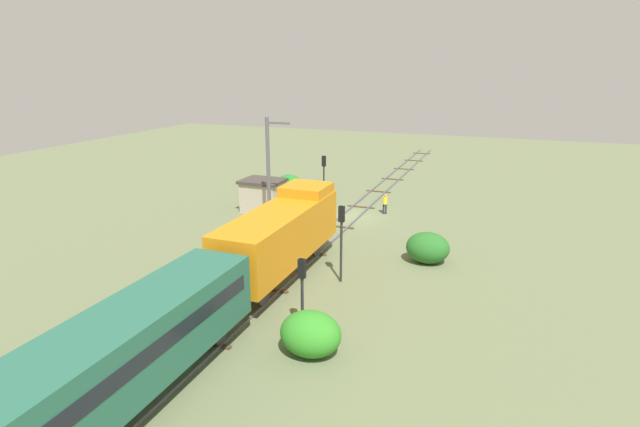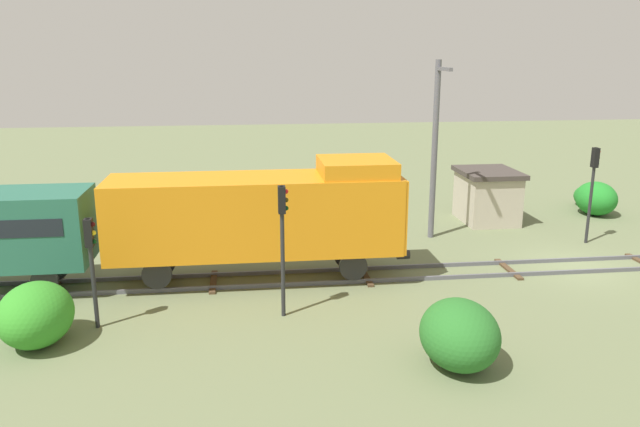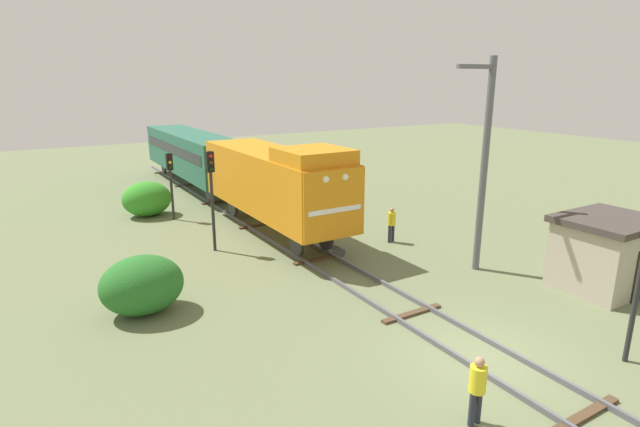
{
  "view_description": "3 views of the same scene",
  "coord_description": "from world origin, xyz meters",
  "px_view_note": "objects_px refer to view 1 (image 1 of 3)",
  "views": [
    {
      "loc": [
        -11.81,
        37.59,
        11.92
      ],
      "look_at": [
        -0.63,
        8.65,
        2.73
      ],
      "focal_mm": 28.0,
      "sensor_mm": 36.0,
      "label": 1
    },
    {
      "loc": [
        -23.1,
        13.67,
        8.74
      ],
      "look_at": [
        0.97,
        10.71,
        2.41
      ],
      "focal_mm": 35.0,
      "sensor_mm": 36.0,
      "label": 2
    },
    {
      "loc": [
        -10.39,
        -8.3,
        7.61
      ],
      "look_at": [
        -0.06,
        8.79,
        2.14
      ],
      "focal_mm": 28.0,
      "sensor_mm": 36.0,
      "label": 3
    }
  ],
  "objects_px": {
    "catenary_mast": "(269,170)",
    "traffic_signal_far": "(302,282)",
    "traffic_signal_near": "(324,172)",
    "traffic_signal_mid": "(341,230)",
    "passenger_car_leading": "(112,357)",
    "worker_by_signal": "(251,233)",
    "worker_near_track": "(385,202)",
    "locomotive": "(282,232)",
    "relay_hut": "(263,195)"
  },
  "relations": [
    {
      "from": "traffic_signal_mid",
      "to": "catenary_mast",
      "type": "bearing_deg",
      "value": -42.66
    },
    {
      "from": "worker_near_track",
      "to": "worker_by_signal",
      "type": "relative_size",
      "value": 1.0
    },
    {
      "from": "catenary_mast",
      "to": "traffic_signal_far",
      "type": "bearing_deg",
      "value": 121.81
    },
    {
      "from": "traffic_signal_mid",
      "to": "traffic_signal_near",
      "type": "bearing_deg",
      "value": -65.8
    },
    {
      "from": "locomotive",
      "to": "worker_by_signal",
      "type": "height_order",
      "value": "locomotive"
    },
    {
      "from": "traffic_signal_mid",
      "to": "locomotive",
      "type": "bearing_deg",
      "value": 9.99
    },
    {
      "from": "passenger_car_leading",
      "to": "traffic_signal_near",
      "type": "distance_m",
      "value": 28.8
    },
    {
      "from": "passenger_car_leading",
      "to": "traffic_signal_far",
      "type": "relative_size",
      "value": 3.81
    },
    {
      "from": "passenger_car_leading",
      "to": "worker_by_signal",
      "type": "distance_m",
      "value": 17.71
    },
    {
      "from": "traffic_signal_mid",
      "to": "worker_by_signal",
      "type": "relative_size",
      "value": 2.65
    },
    {
      "from": "traffic_signal_far",
      "to": "relay_hut",
      "type": "height_order",
      "value": "traffic_signal_far"
    },
    {
      "from": "traffic_signal_near",
      "to": "catenary_mast",
      "type": "distance_m",
      "value": 7.33
    },
    {
      "from": "locomotive",
      "to": "traffic_signal_far",
      "type": "height_order",
      "value": "locomotive"
    },
    {
      "from": "traffic_signal_near",
      "to": "traffic_signal_mid",
      "type": "height_order",
      "value": "traffic_signal_mid"
    },
    {
      "from": "locomotive",
      "to": "traffic_signal_near",
      "type": "relative_size",
      "value": 2.58
    },
    {
      "from": "traffic_signal_near",
      "to": "catenary_mast",
      "type": "relative_size",
      "value": 0.54
    },
    {
      "from": "locomotive",
      "to": "traffic_signal_mid",
      "type": "xyz_separation_m",
      "value": [
        -3.4,
        -0.6,
        0.35
      ]
    },
    {
      "from": "traffic_signal_near",
      "to": "worker_by_signal",
      "type": "xyz_separation_m",
      "value": [
        1.0,
        11.49,
        -2.12
      ]
    },
    {
      "from": "passenger_car_leading",
      "to": "locomotive",
      "type": "bearing_deg",
      "value": -90.0
    },
    {
      "from": "traffic_signal_far",
      "to": "traffic_signal_mid",
      "type": "bearing_deg",
      "value": -88.12
    },
    {
      "from": "traffic_signal_far",
      "to": "worker_near_track",
      "type": "relative_size",
      "value": 2.16
    },
    {
      "from": "worker_by_signal",
      "to": "catenary_mast",
      "type": "relative_size",
      "value": 0.2
    },
    {
      "from": "locomotive",
      "to": "worker_by_signal",
      "type": "bearing_deg",
      "value": -42.12
    },
    {
      "from": "catenary_mast",
      "to": "worker_by_signal",
      "type": "bearing_deg",
      "value": 99.38
    },
    {
      "from": "passenger_car_leading",
      "to": "catenary_mast",
      "type": "distance_m",
      "value": 22.26
    },
    {
      "from": "passenger_car_leading",
      "to": "traffic_signal_near",
      "type": "bearing_deg",
      "value": -83.62
    },
    {
      "from": "traffic_signal_near",
      "to": "passenger_car_leading",
      "type": "bearing_deg",
      "value": 96.38
    },
    {
      "from": "passenger_car_leading",
      "to": "worker_near_track",
      "type": "height_order",
      "value": "passenger_car_leading"
    },
    {
      "from": "locomotive",
      "to": "traffic_signal_mid",
      "type": "bearing_deg",
      "value": -170.01
    },
    {
      "from": "traffic_signal_far",
      "to": "catenary_mast",
      "type": "distance_m",
      "value": 16.31
    },
    {
      "from": "traffic_signal_far",
      "to": "worker_near_track",
      "type": "xyz_separation_m",
      "value": [
        1.2,
        -20.41,
        -1.57
      ]
    },
    {
      "from": "worker_near_track",
      "to": "worker_by_signal",
      "type": "xyz_separation_m",
      "value": [
        6.6,
        11.13,
        0.0
      ]
    },
    {
      "from": "passenger_car_leading",
      "to": "relay_hut",
      "type": "bearing_deg",
      "value": -73.54
    },
    {
      "from": "traffic_signal_near",
      "to": "traffic_signal_mid",
      "type": "bearing_deg",
      "value": 114.2
    },
    {
      "from": "catenary_mast",
      "to": "relay_hut",
      "type": "height_order",
      "value": "catenary_mast"
    },
    {
      "from": "passenger_car_leading",
      "to": "catenary_mast",
      "type": "xyz_separation_m",
      "value": [
        4.94,
        -21.62,
        1.91
      ]
    },
    {
      "from": "locomotive",
      "to": "traffic_signal_far",
      "type": "bearing_deg",
      "value": 123.27
    },
    {
      "from": "worker_near_track",
      "to": "traffic_signal_far",
      "type": "bearing_deg",
      "value": 52.01
    },
    {
      "from": "worker_near_track",
      "to": "traffic_signal_near",
      "type": "bearing_deg",
      "value": -45.0
    },
    {
      "from": "traffic_signal_near",
      "to": "worker_by_signal",
      "type": "height_order",
      "value": "traffic_signal_near"
    },
    {
      "from": "passenger_car_leading",
      "to": "worker_near_track",
      "type": "relative_size",
      "value": 8.24
    },
    {
      "from": "worker_near_track",
      "to": "relay_hut",
      "type": "xyz_separation_m",
      "value": [
        9.9,
        2.88,
        0.4
      ]
    },
    {
      "from": "traffic_signal_mid",
      "to": "traffic_signal_far",
      "type": "height_order",
      "value": "traffic_signal_mid"
    },
    {
      "from": "worker_by_signal",
      "to": "catenary_mast",
      "type": "xyz_separation_m",
      "value": [
        0.74,
        -4.49,
        3.44
      ]
    },
    {
      "from": "catenary_mast",
      "to": "passenger_car_leading",
      "type": "bearing_deg",
      "value": 102.87
    },
    {
      "from": "traffic_signal_near",
      "to": "worker_near_track",
      "type": "height_order",
      "value": "traffic_signal_near"
    },
    {
      "from": "traffic_signal_far",
      "to": "passenger_car_leading",
      "type": "bearing_deg",
      "value": 65.36
    },
    {
      "from": "traffic_signal_mid",
      "to": "traffic_signal_far",
      "type": "relative_size",
      "value": 1.23
    },
    {
      "from": "traffic_signal_near",
      "to": "worker_near_track",
      "type": "xyz_separation_m",
      "value": [
        -5.6,
        0.36,
        -2.12
      ]
    },
    {
      "from": "locomotive",
      "to": "passenger_car_leading",
      "type": "height_order",
      "value": "locomotive"
    }
  ]
}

